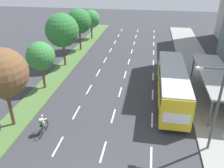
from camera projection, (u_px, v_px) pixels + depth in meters
The scene contains 14 objects.
median_strip at pixel (66, 67), 31.51m from camera, with size 2.60×52.00×0.12m, color #4C7038.
sidewalk_right at pixel (200, 75), 28.89m from camera, with size 4.50×52.00×0.15m, color gray.
lane_divider_left at pixel (98, 73), 29.84m from camera, with size 0.14×48.77×0.01m.
lane_divider_center at pixel (125, 74), 29.32m from camera, with size 0.14×48.77×0.01m.
lane_divider_right at pixel (153, 76), 28.80m from camera, with size 0.14×48.77×0.01m.
bus_shelter at pixel (216, 84), 22.84m from camera, with size 2.90×10.83×2.86m.
bus at pixel (172, 82), 22.67m from camera, with size 2.54×11.29×3.37m.
cyclist at pixel (43, 125), 18.58m from camera, with size 0.46×1.82×1.71m.
median_tree_second at pixel (2, 73), 17.70m from camera, with size 3.93×3.93×6.74m.
median_tree_third at pixel (41, 56), 24.25m from camera, with size 3.03×3.03×5.22m.
median_tree_fourth at pixel (62, 30), 29.81m from camera, with size 4.33×4.33×6.94m.
median_tree_fifth at pixel (79, 21), 35.92m from camera, with size 3.82×3.82×6.47m.
median_tree_farthest at pixel (91, 19), 42.34m from camera, with size 3.18×3.18×5.21m.
streetlight at pixel (215, 105), 15.50m from camera, with size 1.91×0.24×6.50m.
Camera 1 is at (2.80, -7.76, 12.08)m, focal length 37.13 mm.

